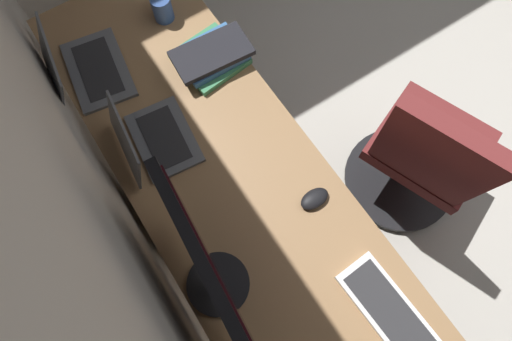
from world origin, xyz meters
TOP-DOWN VIEW (x-y plane):
  - desk at (0.30, 1.71)m, footprint 2.24×0.65m
  - drawer_pedestal at (0.49, 1.74)m, footprint 0.40×0.51m
  - monitor_primary at (0.11, 1.92)m, footprint 0.55×0.20m
  - laptop_left at (0.65, 1.87)m, footprint 0.31×0.28m
  - laptop_center at (1.05, 1.95)m, footprint 0.37×0.33m
  - keyboard_main at (-0.28, 1.53)m, footprint 0.43×0.16m
  - mouse_main at (0.17, 1.51)m, footprint 0.06×0.10m
  - book_stack_near at (0.84, 1.51)m, footprint 0.26×0.30m
  - coffee_mug at (1.13, 1.56)m, footprint 0.12×0.08m
  - office_chair at (0.12, 0.95)m, footprint 0.56×0.61m

SIDE VIEW (x-z plane):
  - drawer_pedestal at x=0.49m, z-range 0.00..0.69m
  - office_chair at x=0.12m, z-range -0.03..0.94m
  - desk at x=0.30m, z-range 0.30..1.03m
  - keyboard_main at x=-0.28m, z-range 0.73..0.75m
  - mouse_main at x=0.17m, z-range 0.73..0.76m
  - book_stack_near at x=0.84m, z-range 0.73..0.80m
  - laptop_left at x=0.65m, z-range 0.68..0.88m
  - laptop_center at x=1.05m, z-range 0.68..0.88m
  - coffee_mug at x=1.13m, z-range 0.73..0.83m
  - monitor_primary at x=0.11m, z-range 0.76..1.23m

